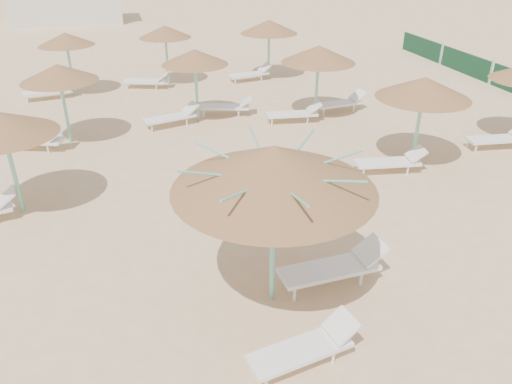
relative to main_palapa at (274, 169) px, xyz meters
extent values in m
plane|color=#DAB785|center=(0.29, -0.05, -2.84)|extent=(120.00, 120.00, 0.00)
cylinder|color=#73C7AE|center=(0.00, 0.00, -1.47)|extent=(0.11, 0.11, 2.72)
cone|color=#93623A|center=(0.00, 0.00, 0.01)|extent=(3.63, 3.63, 0.82)
cylinder|color=#73C7AE|center=(0.00, 0.00, -0.26)|extent=(0.20, 0.20, 0.12)
cylinder|color=#73C7AE|center=(0.84, 0.00, -0.03)|extent=(1.64, 0.04, 0.41)
cylinder|color=#73C7AE|center=(0.59, 0.59, -0.03)|extent=(1.19, 1.19, 0.41)
cylinder|color=#73C7AE|center=(0.00, 0.84, -0.03)|extent=(0.04, 1.64, 0.41)
cylinder|color=#73C7AE|center=(-0.59, 0.59, -0.03)|extent=(1.19, 1.19, 0.41)
cylinder|color=#73C7AE|center=(-0.84, 0.00, -0.03)|extent=(1.64, 0.04, 0.41)
cylinder|color=#73C7AE|center=(-0.59, -0.59, -0.03)|extent=(1.19, 1.19, 0.41)
cylinder|color=#73C7AE|center=(0.00, -0.83, -0.03)|extent=(0.04, 1.64, 0.41)
cylinder|color=#73C7AE|center=(0.59, -0.59, -0.03)|extent=(1.19, 1.19, 0.41)
torus|color=red|center=(0.00, -0.10, -1.19)|extent=(0.66, 0.15, 0.66)
cylinder|color=white|center=(-0.73, -2.11, -2.70)|extent=(0.06, 0.06, 0.26)
cylinder|color=white|center=(-0.82, -1.65, -2.70)|extent=(0.06, 0.06, 0.26)
cylinder|color=white|center=(0.51, -1.88, -2.70)|extent=(0.06, 0.06, 0.26)
cylinder|color=white|center=(0.42, -1.42, -2.70)|extent=(0.06, 0.06, 0.26)
cube|color=white|center=(-0.04, -1.74, -2.54)|extent=(1.85, 0.90, 0.07)
cube|color=white|center=(0.74, -1.59, -2.31)|extent=(0.55, 0.63, 0.34)
cylinder|color=white|center=(0.41, -0.18, -2.68)|extent=(0.07, 0.07, 0.30)
cylinder|color=white|center=(0.38, 0.36, -2.68)|extent=(0.07, 0.07, 0.30)
cylinder|color=white|center=(1.88, -0.09, -2.68)|extent=(0.07, 0.07, 0.30)
cylinder|color=white|center=(1.84, 0.45, -2.68)|extent=(0.07, 0.07, 0.30)
cube|color=white|center=(1.26, 0.15, -2.49)|extent=(2.10, 0.80, 0.09)
cube|color=white|center=(2.18, 0.20, -2.23)|extent=(0.57, 0.68, 0.40)
cylinder|color=#73C7AE|center=(-5.22, 4.99, -1.69)|extent=(0.11, 0.11, 2.30)
cone|color=#93623A|center=(-5.22, 4.99, -0.45)|extent=(2.57, 2.57, 0.58)
cylinder|color=#73C7AE|center=(-5.22, 4.99, -0.69)|extent=(0.20, 0.20, 0.12)
cube|color=white|center=(-5.48, 4.75, -2.28)|extent=(0.59, 0.68, 0.36)
cylinder|color=#73C7AE|center=(-4.27, 9.60, -1.69)|extent=(0.11, 0.11, 2.30)
cone|color=#93623A|center=(-4.27, 9.60, -0.45)|extent=(2.45, 2.45, 0.55)
cylinder|color=#73C7AE|center=(-4.27, 9.60, -0.69)|extent=(0.20, 0.20, 0.12)
cylinder|color=white|center=(-6.21, 9.21, -2.70)|extent=(0.06, 0.06, 0.28)
cylinder|color=white|center=(-6.05, 9.69, -2.70)|extent=(0.06, 0.06, 0.28)
cylinder|color=white|center=(-4.93, 8.78, -2.70)|extent=(0.06, 0.06, 0.28)
cylinder|color=white|center=(-4.77, 9.26, -2.70)|extent=(0.06, 0.06, 0.28)
cube|color=white|center=(-5.37, 9.20, -2.52)|extent=(2.00, 1.19, 0.08)
cube|color=white|center=(-4.56, 8.92, -2.28)|extent=(0.65, 0.72, 0.36)
cylinder|color=#73C7AE|center=(-4.39, 15.30, -1.69)|extent=(0.11, 0.11, 2.30)
cone|color=#93623A|center=(-4.39, 15.30, -0.46)|extent=(2.30, 2.30, 0.52)
cylinder|color=#73C7AE|center=(-4.39, 15.30, -0.69)|extent=(0.20, 0.20, 0.12)
cylinder|color=white|center=(-6.24, 14.52, -2.70)|extent=(0.06, 0.06, 0.28)
cylinder|color=white|center=(-6.32, 15.02, -2.70)|extent=(0.06, 0.06, 0.28)
cylinder|color=white|center=(-4.91, 14.74, -2.70)|extent=(0.06, 0.06, 0.28)
cylinder|color=white|center=(-4.99, 15.23, -2.70)|extent=(0.06, 0.06, 0.28)
cube|color=white|center=(-5.49, 14.90, -2.52)|extent=(1.97, 0.92, 0.08)
cube|color=white|center=(-4.65, 15.03, -2.28)|extent=(0.57, 0.67, 0.36)
cylinder|color=#73C7AE|center=(0.29, 10.64, -1.69)|extent=(0.11, 0.11, 2.30)
cone|color=#93623A|center=(0.29, 10.64, -0.45)|extent=(2.43, 2.43, 0.55)
cylinder|color=#73C7AE|center=(0.29, 10.64, -0.69)|extent=(0.20, 0.20, 0.12)
cylinder|color=white|center=(-1.52, 9.79, -2.70)|extent=(0.06, 0.06, 0.28)
cylinder|color=white|center=(-1.65, 10.27, -2.70)|extent=(0.06, 0.06, 0.28)
cylinder|color=white|center=(-0.21, 10.15, -2.70)|extent=(0.06, 0.06, 0.28)
cylinder|color=white|center=(-0.35, 10.63, -2.70)|extent=(0.06, 0.06, 0.28)
cube|color=white|center=(-0.81, 10.24, -2.52)|extent=(2.00, 1.10, 0.08)
cube|color=white|center=(0.01, 10.47, -2.28)|extent=(0.63, 0.71, 0.36)
cylinder|color=white|center=(0.55, 10.91, -2.70)|extent=(0.06, 0.06, 0.28)
cylinder|color=white|center=(0.68, 11.40, -2.70)|extent=(0.06, 0.06, 0.28)
cylinder|color=white|center=(1.85, 10.55, -2.70)|extent=(0.06, 0.06, 0.28)
cylinder|color=white|center=(1.99, 11.04, -2.70)|extent=(0.06, 0.06, 0.28)
cube|color=white|center=(1.39, 10.94, -2.52)|extent=(2.00, 1.10, 0.08)
cube|color=white|center=(2.21, 10.71, -2.28)|extent=(0.63, 0.71, 0.36)
cylinder|color=#73C7AE|center=(-0.22, 15.90, -1.69)|extent=(0.11, 0.11, 2.30)
cone|color=#93623A|center=(-0.22, 15.90, -0.46)|extent=(2.34, 2.34, 0.53)
cylinder|color=#73C7AE|center=(-0.22, 15.90, -0.69)|extent=(0.20, 0.20, 0.12)
cylinder|color=white|center=(-2.15, 15.52, -2.70)|extent=(0.06, 0.06, 0.28)
cylinder|color=white|center=(-1.99, 16.00, -2.70)|extent=(0.06, 0.06, 0.28)
cylinder|color=white|center=(-0.88, 15.09, -2.70)|extent=(0.06, 0.06, 0.28)
cylinder|color=white|center=(-0.71, 15.56, -2.70)|extent=(0.06, 0.06, 0.28)
cube|color=white|center=(-1.32, 15.50, -2.52)|extent=(2.00, 1.20, 0.08)
cube|color=white|center=(-0.51, 15.23, -2.28)|extent=(0.65, 0.72, 0.36)
cylinder|color=#73C7AE|center=(6.08, 5.00, -1.69)|extent=(0.11, 0.11, 2.30)
cone|color=#93623A|center=(6.08, 5.00, -0.44)|extent=(2.74, 2.74, 0.62)
cylinder|color=#73C7AE|center=(6.08, 5.00, -0.69)|extent=(0.20, 0.20, 0.12)
cylinder|color=white|center=(4.16, 4.47, -2.70)|extent=(0.06, 0.06, 0.28)
cylinder|color=white|center=(4.23, 4.96, -2.70)|extent=(0.06, 0.06, 0.28)
cylinder|color=white|center=(5.49, 4.27, -2.70)|extent=(0.06, 0.06, 0.28)
cylinder|color=white|center=(5.56, 4.76, -2.70)|extent=(0.06, 0.06, 0.28)
cube|color=white|center=(4.98, 4.60, -2.52)|extent=(1.97, 0.89, 0.08)
cube|color=white|center=(5.83, 4.47, -2.28)|extent=(0.57, 0.66, 0.36)
cylinder|color=#73C7AE|center=(4.74, 9.85, -1.69)|extent=(0.11, 0.11, 2.30)
cone|color=#93623A|center=(4.74, 9.85, -0.44)|extent=(2.75, 2.75, 0.62)
cylinder|color=#73C7AE|center=(4.74, 9.85, -0.69)|extent=(0.20, 0.20, 0.12)
cylinder|color=white|center=(2.82, 9.30, -2.70)|extent=(0.06, 0.06, 0.28)
cylinder|color=white|center=(2.88, 9.80, -2.70)|extent=(0.06, 0.06, 0.28)
cylinder|color=white|center=(4.16, 9.14, -2.70)|extent=(0.06, 0.06, 0.28)
cylinder|color=white|center=(4.22, 9.64, -2.70)|extent=(0.06, 0.06, 0.28)
cube|color=white|center=(3.64, 9.45, -2.52)|extent=(1.96, 0.84, 0.08)
cube|color=white|center=(4.49, 9.35, -2.28)|extent=(0.55, 0.65, 0.36)
cylinder|color=white|center=(5.08, 9.81, -2.70)|extent=(0.06, 0.06, 0.28)
cylinder|color=white|center=(5.02, 10.31, -2.70)|extent=(0.06, 0.06, 0.28)
cylinder|color=white|center=(6.42, 9.97, -2.70)|extent=(0.06, 0.06, 0.28)
cylinder|color=white|center=(6.36, 10.47, -2.70)|extent=(0.06, 0.06, 0.28)
cube|color=white|center=(5.84, 10.15, -2.52)|extent=(1.96, 0.84, 0.08)
cube|color=white|center=(6.69, 10.25, -2.28)|extent=(0.55, 0.65, 0.36)
cylinder|color=#73C7AE|center=(4.61, 15.81, -1.69)|extent=(0.11, 0.11, 2.30)
cone|color=#93623A|center=(4.61, 15.81, -0.44)|extent=(2.69, 2.69, 0.61)
cylinder|color=#73C7AE|center=(4.61, 15.81, -0.69)|extent=(0.20, 0.20, 0.12)
cylinder|color=white|center=(2.77, 15.03, -2.70)|extent=(0.06, 0.06, 0.28)
cylinder|color=white|center=(2.68, 15.52, -2.70)|extent=(0.06, 0.06, 0.28)
cylinder|color=white|center=(4.10, 15.25, -2.70)|extent=(0.06, 0.06, 0.28)
cylinder|color=white|center=(4.01, 15.75, -2.70)|extent=(0.06, 0.06, 0.28)
cube|color=white|center=(3.51, 15.41, -2.52)|extent=(1.98, 0.93, 0.08)
cube|color=white|center=(4.35, 15.55, -2.28)|extent=(0.58, 0.67, 0.36)
cylinder|color=white|center=(8.50, 5.17, -2.70)|extent=(0.06, 0.06, 0.28)
cylinder|color=white|center=(8.56, 5.67, -2.70)|extent=(0.06, 0.06, 0.28)
cylinder|color=white|center=(9.90, 5.51, -2.70)|extent=(0.06, 0.06, 0.28)
cube|color=white|center=(9.33, 5.33, -2.52)|extent=(1.96, 0.84, 0.08)
cube|color=silver|center=(-5.71, 34.95, -1.34)|extent=(8.00, 4.00, 3.00)
cube|color=#1A4F27|center=(14.29, 13.95, -2.34)|extent=(0.08, 3.80, 1.00)
cylinder|color=#73C7AE|center=(14.29, 12.05, -2.29)|extent=(0.08, 0.08, 1.10)
cube|color=#1A4F27|center=(14.29, 17.95, -2.34)|extent=(0.08, 3.80, 1.00)
cylinder|color=#73C7AE|center=(14.29, 16.05, -2.29)|extent=(0.08, 0.08, 1.10)
camera|label=1|loc=(-2.33, -7.38, 3.66)|focal=35.00mm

